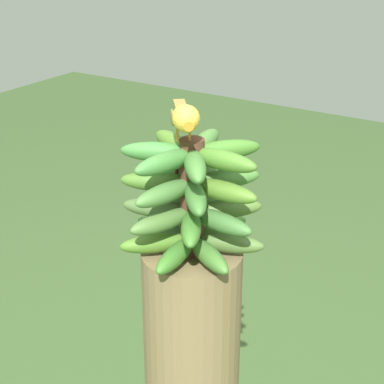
{
  "coord_description": "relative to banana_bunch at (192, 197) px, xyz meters",
  "views": [
    {
      "loc": [
        -0.64,
        1.01,
        1.57
      ],
      "look_at": [
        0.0,
        0.0,
        1.05
      ],
      "focal_mm": 61.19,
      "sensor_mm": 36.0,
      "label": 1
    }
  ],
  "objects": [
    {
      "name": "banana_bunch",
      "position": [
        0.0,
        0.0,
        0.0
      ],
      "size": [
        0.3,
        0.3,
        0.25
      ],
      "color": "#4C2D1E",
      "rests_on": "banana_tree"
    },
    {
      "name": "perched_bird",
      "position": [
        -0.0,
        0.03,
        0.17
      ],
      "size": [
        0.14,
        0.17,
        0.08
      ],
      "color": "#C68933",
      "rests_on": "banana_bunch"
    }
  ]
}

